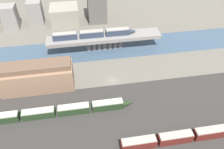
{
  "coord_description": "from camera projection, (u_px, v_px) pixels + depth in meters",
  "views": [
    {
      "loc": [
        -11.44,
        -69.81,
        66.73
      ],
      "look_at": [
        0.0,
        0.59,
        3.08
      ],
      "focal_mm": 35.0,
      "sensor_mm": 36.0,
      "label": 1
    }
  ],
  "objects": [
    {
      "name": "ground_plane",
      "position": [
        112.0,
        81.0,
        97.22
      ],
      "size": [
        400.0,
        400.0,
        0.0
      ],
      "primitive_type": "plane",
      "color": "#666056"
    },
    {
      "name": "railbed_yard",
      "position": [
        123.0,
        125.0,
        79.54
      ],
      "size": [
        280.0,
        42.0,
        0.01
      ],
      "primitive_type": "cube",
      "color": "#33302D",
      "rests_on": "ground"
    },
    {
      "name": "river_water",
      "position": [
        105.0,
        48.0,
        115.76
      ],
      "size": [
        320.0,
        19.61,
        0.01
      ],
      "primitive_type": "cube",
      "color": "#3D5166",
      "rests_on": "ground"
    },
    {
      "name": "bridge",
      "position": [
        104.0,
        39.0,
        111.92
      ],
      "size": [
        57.99,
        8.45,
        7.71
      ],
      "color": "gray",
      "rests_on": "ground"
    },
    {
      "name": "train_on_bridge",
      "position": [
        95.0,
        34.0,
        108.95
      ],
      "size": [
        42.39,
        2.93,
        3.45
      ],
      "color": "#2D384C",
      "rests_on": "bridge"
    },
    {
      "name": "train_yard_near",
      "position": [
        197.0,
        135.0,
        74.34
      ],
      "size": [
        54.12,
        3.06,
        3.96
      ],
      "color": "#5B1E19",
      "rests_on": "ground"
    },
    {
      "name": "train_yard_mid",
      "position": [
        61.0,
        111.0,
        82.18
      ],
      "size": [
        55.36,
        3.06,
        3.62
      ],
      "color": "#23381E",
      "rests_on": "ground"
    },
    {
      "name": "warehouse_building",
      "position": [
        37.0,
        77.0,
        90.29
      ],
      "size": [
        29.61,
        10.05,
        12.52
      ],
      "color": "#937056",
      "rests_on": "ground"
    },
    {
      "name": "city_block_left",
      "position": [
        10.0,
        17.0,
        127.61
      ],
      "size": [
        8.58,
        8.33,
        13.8
      ],
      "primitive_type": "cube",
      "color": "gray",
      "rests_on": "ground"
    },
    {
      "name": "city_block_center",
      "position": [
        36.0,
        12.0,
        131.51
      ],
      "size": [
        8.15,
        8.12,
        14.22
      ],
      "primitive_type": "cube",
      "color": "gray",
      "rests_on": "ground"
    },
    {
      "name": "city_block_right",
      "position": [
        65.0,
        15.0,
        133.56
      ],
      "size": [
        16.81,
        14.41,
        10.45
      ],
      "primitive_type": "cube",
      "color": "gray",
      "rests_on": "ground"
    },
    {
      "name": "city_block_far_right",
      "position": [
        97.0,
        3.0,
        131.49
      ],
      "size": [
        11.06,
        11.81,
        22.67
      ],
      "primitive_type": "cube",
      "color": "#605B56",
      "rests_on": "ground"
    }
  ]
}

